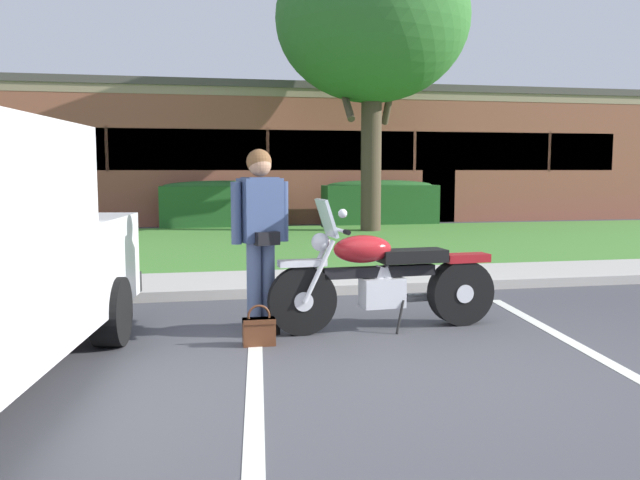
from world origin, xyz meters
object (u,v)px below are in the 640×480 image
handbag (259,329)px  brick_building (250,157)px  hedge_center_left (380,202)px  hedge_left (223,203)px  shade_tree (372,21)px  motorcycle (392,278)px  rider_person (260,227)px

handbag → brick_building: 17.92m
hedge_center_left → hedge_left: bearing=-180.0°
handbag → brick_building: brick_building is taller
shade_tree → hedge_left: 5.86m
hedge_left → brick_building: brick_building is taller
shade_tree → hedge_center_left: shade_tree is taller
motorcycle → handbag: (-1.31, -0.36, -0.34)m
shade_tree → brick_building: shade_tree is taller
motorcycle → brick_building: bearing=89.0°
rider_person → hedge_left: rider_person is taller
hedge_left → shade_tree: bearing=-30.0°
rider_person → hedge_center_left: 12.15m
shade_tree → rider_person: bearing=-111.5°
rider_person → hedge_center_left: rider_person is taller
motorcycle → hedge_center_left: size_ratio=0.72×
hedge_center_left → brick_building: brick_building is taller
motorcycle → shade_tree: size_ratio=0.32×
hedge_left → rider_person: bearing=-91.4°
handbag → brick_building: (1.60, 17.75, 1.82)m
motorcycle → rider_person: (-1.24, 0.07, 0.50)m
rider_person → shade_tree: size_ratio=0.25×
motorcycle → rider_person: rider_person is taller
hedge_center_left → brick_building: size_ratio=0.12×
shade_tree → hedge_left: bearing=150.0°
hedge_left → handbag: bearing=-91.6°
shade_tree → handbag: bearing=-111.0°
shade_tree → hedge_left: size_ratio=2.15×
shade_tree → brick_building: bearing=105.0°
handbag → motorcycle: bearing=15.3°
shade_tree → hedge_left: shade_tree is taller
brick_building → rider_person: bearing=-95.1°
motorcycle → shade_tree: (2.44, 9.39, 4.50)m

